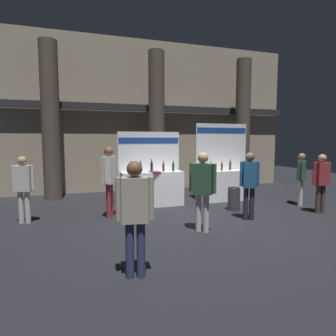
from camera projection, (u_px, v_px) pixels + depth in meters
name	position (u px, v px, depth m)	size (l,w,h in m)	color
ground_plane	(199.00, 221.00, 7.02)	(24.00, 24.00, 0.00)	black
hall_colonnade	(151.00, 118.00, 11.11)	(11.72, 1.40, 5.80)	tan
exhibitor_booth_0	(152.00, 186.00, 8.61)	(1.93, 0.74, 2.22)	white
exhibitor_booth_1	(225.00, 181.00, 9.42)	(1.85, 0.66, 2.52)	white
trash_bin	(234.00, 199.00, 8.02)	(0.34, 0.34, 0.65)	#38383D
visitor_0	(135.00, 210.00, 4.02)	(0.53, 0.27, 1.68)	navy
visitor_1	(23.00, 184.00, 6.73)	(0.51, 0.28, 1.60)	silver
visitor_2	(249.00, 180.00, 7.01)	(0.43, 0.36, 1.67)	#23232D
visitor_3	(109.00, 175.00, 7.22)	(0.41, 0.49, 1.81)	maroon
visitor_4	(203.00, 184.00, 6.08)	(0.49, 0.49, 1.71)	silver
visitor_5	(321.00, 178.00, 7.67)	(0.51, 0.28, 1.60)	#47382D
visitor_6	(301.00, 175.00, 8.59)	(0.39, 0.47, 1.58)	silver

